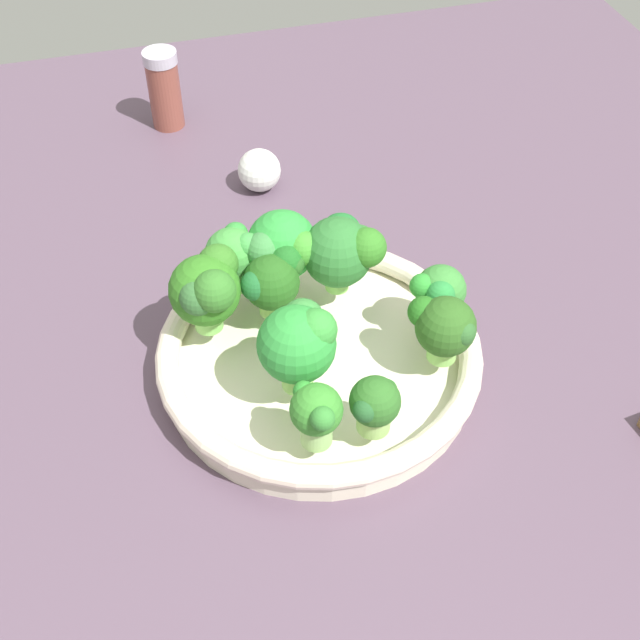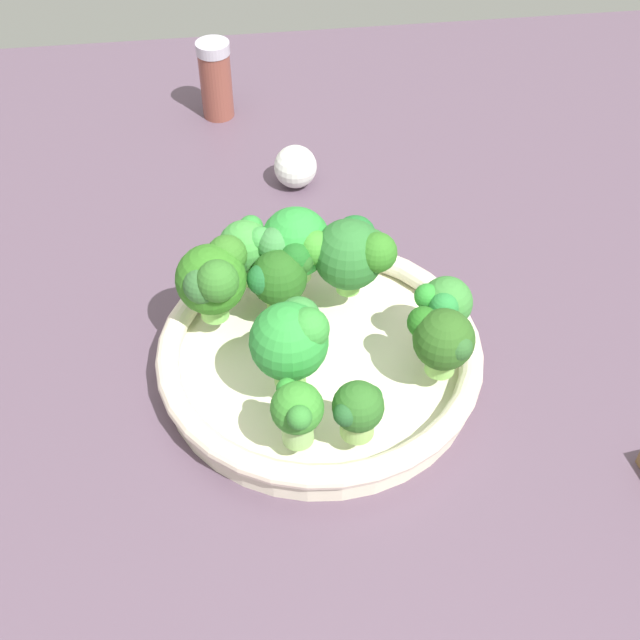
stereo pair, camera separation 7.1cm
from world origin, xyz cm
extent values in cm
cube|color=#584556|center=(0.00, 0.00, -1.25)|extent=(130.00, 130.00, 2.50)
cylinder|color=#ECE2C6|center=(-2.99, 0.31, 0.85)|extent=(27.52, 27.52, 1.70)
torus|color=#EFDDC5|center=(-2.99, 0.31, 2.74)|extent=(28.67, 28.67, 2.08)
cylinder|color=#95D166|center=(2.63, -8.76, 4.93)|extent=(2.23, 2.23, 2.31)
sphere|color=green|center=(2.63, -8.76, 7.72)|extent=(5.03, 5.03, 5.03)
sphere|color=#33842E|center=(1.29, -8.06, 8.97)|extent=(2.04, 2.04, 2.04)
sphere|color=green|center=(1.26, -8.07, 9.00)|extent=(2.44, 2.44, 2.44)
sphere|color=#318935|center=(1.97, -10.12, 8.84)|extent=(2.30, 2.30, 2.30)
cylinder|color=#8FC85C|center=(-0.46, -4.78, 4.73)|extent=(2.39, 2.39, 1.90)
sphere|color=#24591B|center=(-0.46, -4.78, 7.31)|extent=(5.03, 5.03, 5.03)
sphere|color=#1F622D|center=(1.45, -4.22, 7.80)|extent=(2.79, 2.79, 2.79)
sphere|color=#1D611F|center=(-1.65, -5.83, 8.47)|extent=(3.00, 3.00, 3.00)
sphere|color=#265C20|center=(-2.08, -5.47, 8.37)|extent=(2.19, 2.19, 2.19)
cylinder|color=#83CE60|center=(5.86, -4.45, 4.94)|extent=(2.52, 2.52, 2.32)
sphere|color=#317620|center=(5.86, -4.45, 8.11)|extent=(6.19, 6.19, 6.19)
sphere|color=#336831|center=(6.57, -2.82, 9.04)|extent=(3.27, 3.27, 3.27)
sphere|color=#357324|center=(4.32, -6.03, 9.35)|extent=(3.57, 3.57, 3.57)
sphere|color=#347328|center=(5.25, -2.36, 9.77)|extent=(3.64, 3.64, 3.64)
cylinder|color=#9CCA6B|center=(-13.90, 0.20, 4.75)|extent=(2.30, 2.30, 1.95)
sphere|color=#3A8436|center=(-13.90, 0.20, 7.20)|extent=(4.52, 4.52, 4.52)
sphere|color=#288338|center=(-13.28, 1.35, 8.03)|extent=(2.54, 2.54, 2.54)
sphere|color=#2D8E2F|center=(-12.12, 0.05, 8.12)|extent=(2.20, 2.20, 2.20)
cylinder|color=#99CC75|center=(-0.18, 10.07, 5.00)|extent=(2.51, 2.51, 2.44)
sphere|color=#38872D|center=(-0.18, 10.07, 7.55)|extent=(4.11, 4.11, 4.11)
sphere|color=#2C872B|center=(0.61, 8.67, 8.25)|extent=(1.67, 1.67, 1.67)
sphere|color=#338030|center=(0.09, 11.75, 8.54)|extent=(1.90, 1.90, 1.90)
cylinder|color=#9ECB6D|center=(-4.67, 10.02, 4.69)|extent=(2.70, 2.70, 1.83)
sphere|color=#2C6523|center=(-4.67, 10.02, 6.93)|extent=(4.05, 4.05, 4.05)
sphere|color=#245828|center=(-3.57, 10.95, 7.35)|extent=(1.94, 1.94, 1.94)
sphere|color=#1F681E|center=(-5.69, 9.44, 7.18)|extent=(1.95, 1.95, 1.95)
cylinder|color=#87C75D|center=(0.47, 4.16, 5.16)|extent=(2.63, 2.63, 2.76)
sphere|color=green|center=(0.47, 4.16, 8.61)|extent=(6.38, 6.38, 6.38)
sphere|color=green|center=(-1.18, 3.19, 9.32)|extent=(3.27, 3.27, 3.27)
sphere|color=green|center=(-1.50, 4.44, 10.13)|extent=(3.45, 3.45, 3.45)
sphere|color=#378639|center=(-1.02, 2.29, 9.20)|extent=(3.59, 3.59, 3.59)
cylinder|color=#82CB5C|center=(-6.45, -6.27, 4.86)|extent=(2.19, 2.19, 2.17)
sphere|color=#2D702F|center=(-6.45, -6.27, 8.04)|extent=(6.43, 6.43, 6.43)
sphere|color=#216F2E|center=(-7.25, -8.01, 8.60)|extent=(3.82, 3.82, 3.82)
sphere|color=#2F712C|center=(-8.21, -6.15, 8.49)|extent=(3.83, 3.83, 3.83)
sphere|color=#327823|center=(-8.69, -4.95, 9.15)|extent=(3.58, 3.58, 3.58)
cylinder|color=#98CA70|center=(-1.93, -8.67, 4.81)|extent=(2.76, 2.76, 2.07)
sphere|color=green|center=(-1.93, -8.67, 7.94)|extent=(6.44, 6.44, 6.44)
sphere|color=#3C8240|center=(0.08, -7.43, 8.76)|extent=(3.41, 3.41, 3.41)
sphere|color=#3E932E|center=(-3.42, -6.72, 8.81)|extent=(3.13, 3.13, 3.13)
cylinder|color=#8FCF64|center=(-12.60, 4.44, 4.77)|extent=(2.54, 2.54, 1.99)
sphere|color=#2C5B1E|center=(-12.60, 4.44, 7.43)|extent=(5.13, 5.13, 5.13)
sphere|color=#2C5E29|center=(-13.40, 5.84, 7.93)|extent=(2.33, 2.33, 2.33)
sphere|color=#24691C|center=(-11.18, 2.92, 8.05)|extent=(2.71, 2.71, 2.71)
sphere|color=silver|center=(-3.89, -28.17, 2.40)|extent=(4.81, 4.81, 4.81)
cylinder|color=brown|center=(4.10, -43.94, 4.17)|extent=(3.86, 3.86, 8.34)
cylinder|color=#BBB2C5|center=(4.10, -43.94, 9.02)|extent=(4.05, 4.05, 1.35)
camera|label=1|loc=(10.31, 48.27, 57.20)|focal=47.31mm
camera|label=2|loc=(3.37, 49.67, 57.20)|focal=47.31mm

